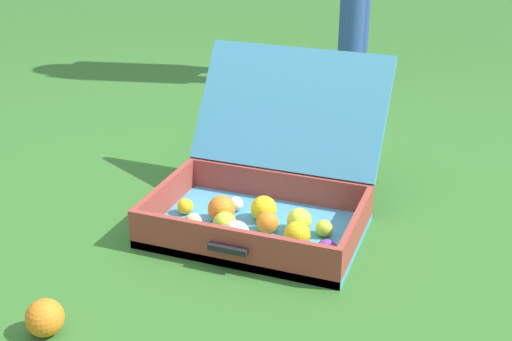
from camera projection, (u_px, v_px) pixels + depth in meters
ground_plane at (242, 228)px, 2.02m from camera, size 16.00×16.00×0.00m
open_suitcase at (266, 191)px, 2.02m from camera, size 0.61×0.67×0.46m
stray_ball_on_grass at (45, 318)px, 1.55m from camera, size 0.09×0.09×0.09m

